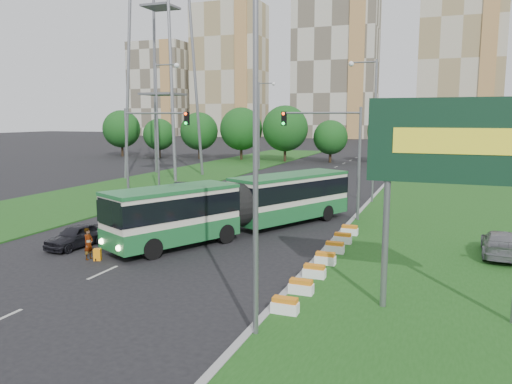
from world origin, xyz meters
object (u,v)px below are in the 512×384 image
at_px(billboard, 455,151).
at_px(traffic_mast_left, 144,142).
at_px(pedestrian, 88,244).
at_px(articulated_bus, 238,204).
at_px(car_left_near, 76,236).
at_px(car_median, 501,244).
at_px(shopping_trolley, 97,255).
at_px(car_left_far, 183,191).
at_px(traffic_mast_median, 337,145).

height_order(billboard, traffic_mast_left, same).
bearing_deg(pedestrian, articulated_bus, -32.23).
relative_size(articulated_bus, car_left_near, 4.73).
relative_size(car_left_near, car_median, 0.84).
height_order(car_left_near, pedestrian, pedestrian).
height_order(billboard, shopping_trolley, billboard).
bearing_deg(car_left_far, traffic_mast_median, -23.59).
xyz_separation_m(traffic_mast_median, car_left_far, (-14.40, 3.70, -4.57)).
bearing_deg(traffic_mast_median, articulated_bus, -130.08).
height_order(car_left_near, car_left_far, car_left_far).
bearing_deg(traffic_mast_left, traffic_mast_median, 3.77).
distance_m(traffic_mast_median, car_median, 12.96).
height_order(car_left_near, car_median, car_median).
relative_size(pedestrian, shopping_trolley, 2.69).
xyz_separation_m(traffic_mast_median, car_left_near, (-12.17, -12.62, -4.70)).
bearing_deg(pedestrian, traffic_mast_median, -36.75).
distance_m(traffic_mast_left, articulated_bus, 11.83).
bearing_deg(car_median, billboard, 76.54).
bearing_deg(car_median, traffic_mast_left, -10.32).
bearing_deg(traffic_mast_left, car_left_near, -75.57).
bearing_deg(pedestrian, shopping_trolley, -94.10).
distance_m(billboard, shopping_trolley, 17.86).
bearing_deg(shopping_trolley, articulated_bus, 39.06).
distance_m(billboard, articulated_bus, 16.60).
bearing_deg(articulated_bus, traffic_mast_left, -179.71).
bearing_deg(car_median, car_left_far, -20.60).
height_order(traffic_mast_median, car_left_near, traffic_mast_median).
bearing_deg(car_median, shopping_trolley, 24.04).
xyz_separation_m(traffic_mast_left, car_left_far, (0.75, 4.70, -4.57)).
bearing_deg(traffic_mast_median, pedestrian, -124.43).
bearing_deg(car_left_near, shopping_trolley, -25.79).
height_order(car_median, pedestrian, pedestrian).
height_order(pedestrian, shopping_trolley, pedestrian).
relative_size(car_left_far, pedestrian, 2.86).
bearing_deg(shopping_trolley, billboard, -29.35).
relative_size(billboard, car_left_near, 2.09).
xyz_separation_m(traffic_mast_left, pedestrian, (5.29, -13.40, -4.52)).
relative_size(car_left_near, pedestrian, 2.31).
relative_size(traffic_mast_left, pedestrian, 4.83).
bearing_deg(billboard, traffic_mast_left, 146.45).
distance_m(pedestrian, shopping_trolley, 0.76).
bearing_deg(shopping_trolley, car_left_near, 123.77).
relative_size(traffic_mast_median, shopping_trolley, 13.00).
height_order(car_left_far, shopping_trolley, car_left_far).
bearing_deg(traffic_mast_left, pedestrian, -68.47).
distance_m(car_left_near, pedestrian, 2.91).
distance_m(car_left_far, shopping_trolley, 18.82).
distance_m(articulated_bus, car_left_near, 9.84).
distance_m(car_median, pedestrian, 21.41).
bearing_deg(car_left_near, car_left_far, 104.30).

